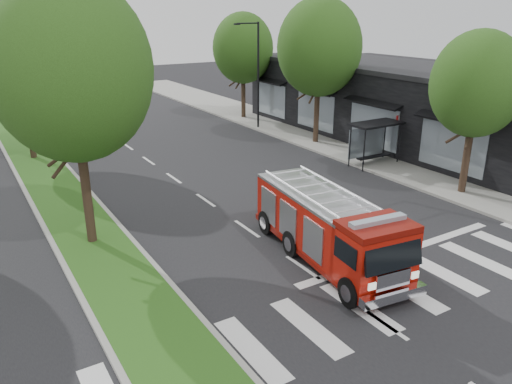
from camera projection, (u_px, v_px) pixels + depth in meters
ground at (303, 268)px, 18.14m from camera, size 140.00×140.00×0.00m
sidewalk_right at (366, 153)px, 32.26m from camera, size 5.00×80.00×0.15m
median at (40, 167)px, 29.56m from camera, size 3.00×50.00×0.15m
storefront_row at (418, 109)px, 33.64m from camera, size 8.00×30.00×5.00m
bus_shelter at (374, 132)px, 29.46m from camera, size 3.20×1.60×2.61m
tree_right_near at (477, 84)px, 23.50m from camera, size 4.40×4.40×8.05m
tree_right_mid at (319, 47)px, 32.76m from camera, size 5.60×5.60×9.72m
tree_right_far at (243, 48)px, 40.98m from camera, size 5.00×5.00×8.73m
tree_median_near at (71, 70)px, 17.64m from camera, size 5.80×5.80×10.16m
tree_median_far at (17, 52)px, 28.95m from camera, size 5.60×5.60×9.72m
streetlight_right_far at (257, 71)px, 37.68m from camera, size 2.11×0.20×8.00m
fire_engine at (328, 227)px, 18.34m from camera, size 3.27×8.08×2.72m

